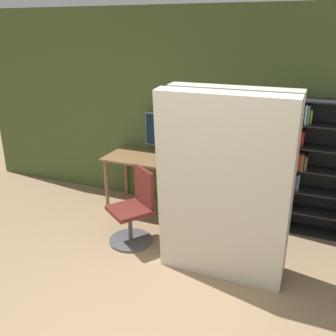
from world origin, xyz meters
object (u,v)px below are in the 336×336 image
Objects in this scene: monitor at (165,132)px; office_chair at (134,214)px; bookshelf at (307,166)px; mattress_far at (230,182)px; mattress_near at (222,193)px.

monitor reaches higher than office_chair.
mattress_far is at bearing -122.36° from bookshelf.
monitor is at bearing 93.55° from office_chair.
mattress_far is (1.12, -0.03, 0.60)m from office_chair.
mattress_near is (1.19, -1.41, -0.12)m from monitor.
monitor is 0.64× the size of office_chair.
mattress_far is (0.00, 0.30, -0.00)m from mattress_near.
monitor is 0.30× the size of mattress_near.
mattress_near is 1.00× the size of mattress_far.
mattress_near is at bearing -15.97° from office_chair.
office_chair is 0.47× the size of mattress_near.
monitor is 1.85m from mattress_near.
mattress_far reaches higher than bookshelf.
mattress_far reaches higher than office_chair.
mattress_near is at bearing -90.00° from mattress_far.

